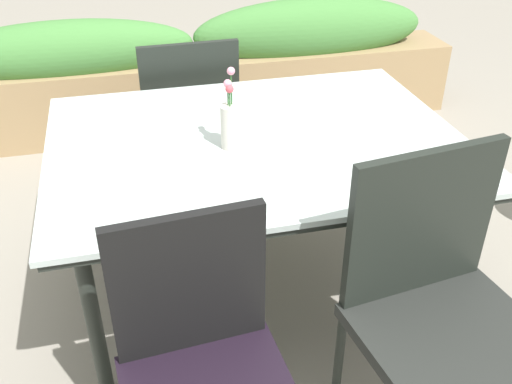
% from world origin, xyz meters
% --- Properties ---
extents(ground_plane, '(12.00, 12.00, 0.00)m').
position_xyz_m(ground_plane, '(0.00, 0.00, 0.00)').
color(ground_plane, gray).
extents(dining_table, '(1.48, 1.11, 0.70)m').
position_xyz_m(dining_table, '(0.08, -0.10, 0.65)').
color(dining_table, silver).
rests_on(dining_table, ground).
extents(chair_near_left, '(0.45, 0.45, 0.89)m').
position_xyz_m(chair_near_left, '(-0.26, -0.92, 0.51)').
color(chair_near_left, black).
rests_on(chair_near_left, ground).
extents(chair_far_side, '(0.49, 0.49, 0.85)m').
position_xyz_m(chair_far_side, '(-0.07, 0.73, 0.49)').
color(chair_far_side, black).
rests_on(chair_far_side, ground).
extents(chair_near_right, '(0.55, 0.55, 0.96)m').
position_xyz_m(chair_near_right, '(0.40, -0.91, 0.55)').
color(chair_near_right, '#282A27').
rests_on(chair_near_right, ground).
extents(flower_vase, '(0.07, 0.07, 0.29)m').
position_xyz_m(flower_vase, '(-0.02, -0.14, 0.79)').
color(flower_vase, silver).
rests_on(flower_vase, dining_table).
extents(planter_box, '(3.34, 0.39, 0.77)m').
position_xyz_m(planter_box, '(0.11, 1.55, 0.36)').
color(planter_box, '#9E7F56').
rests_on(planter_box, ground).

